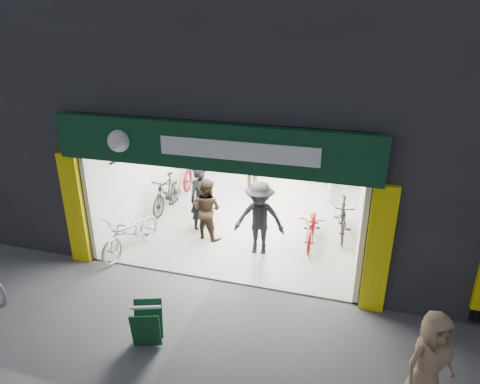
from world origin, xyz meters
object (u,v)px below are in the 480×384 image
at_px(pedestrian_near, 430,361).
at_px(sandwich_board, 147,324).
at_px(bike_right_front, 343,218).
at_px(bike_left_front, 131,233).

xyz_separation_m(pedestrian_near, sandwich_board, (-4.45, 0.00, -0.38)).
relative_size(bike_right_front, sandwich_board, 2.21).
bearing_deg(pedestrian_near, sandwich_board, 145.40).
distance_m(pedestrian_near, sandwich_board, 4.47).
relative_size(bike_left_front, sandwich_board, 2.60).
xyz_separation_m(bike_left_front, bike_right_front, (4.80, 2.23, -0.01)).
distance_m(bike_left_front, sandwich_board, 3.28).
bearing_deg(sandwich_board, pedestrian_near, -19.33).
bearing_deg(pedestrian_near, bike_right_front, 72.13).
height_order(bike_left_front, sandwich_board, bike_left_front).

